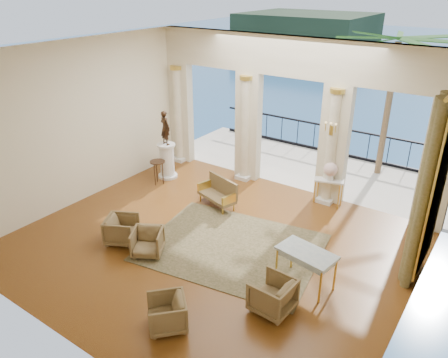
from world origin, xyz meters
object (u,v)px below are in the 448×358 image
Objects in this scene: statue at (165,128)px; armchair_d at (122,228)px; pedestal at (167,161)px; console_table at (329,184)px; armchair_b at (167,312)px; armchair_c at (272,294)px; side_table at (158,164)px; game_table at (307,255)px; settee at (219,192)px; armchair_a at (147,241)px.

armchair_d is at bearing 127.38° from statue.
statue is at bearing -2.87° from armchair_d.
pedestal reaches higher than console_table.
armchair_b is 0.62× the size of pedestal.
statue reaches higher than armchair_d.
console_table is at bearing -166.71° from armchair_c.
armchair_b is 6.30m from side_table.
statue reaches higher than game_table.
armchair_d is 0.86× the size of console_table.
pedestal reaches higher than settee.
pedestal is (-2.53, 3.54, 0.20)m from armchair_a.
armchair_d is 5.80m from console_table.
armchair_b reaches higher than armchair_a.
statue is at bearing 90.00° from pedestal.
pedestal is (-5.85, 3.54, 0.16)m from armchair_c.
armchair_d is at bearing 148.18° from armchair_a.
armchair_a is 0.54× the size of game_table.
statue reaches higher than armchair_c.
settee is (-2.00, 4.46, 0.05)m from armchair_b.
armchair_b is 4.88m from settee.
armchair_c is 6.96m from statue.
armchair_d is at bearing -165.46° from armchair_b.
armchair_d is 0.65× the size of pedestal.
side_table is (-4.90, -1.75, 0.02)m from console_table.
statue is at bearing 175.71° from console_table.
settee reaches higher than side_table.
armchair_a is 3.87m from side_table.
armchair_b is at bearing -38.92° from armchair_c.
statue reaches higher than armchair_b.
armchair_c is 0.60× the size of game_table.
game_table is 1.19× the size of statue.
pedestal is (-1.65, 3.52, 0.18)m from armchair_d.
armchair_d is at bearing -156.87° from game_table.
armchair_d is 0.56× the size of settee.
statue is at bearing 174.60° from armchair_b.
game_table reaches higher than settee.
pedestal is at bearing -118.09° from armchair_c.
settee is (-3.36, 2.94, 0.01)m from armchair_c.
armchair_c is at bearing -24.62° from settee.
settee reaches higher than armchair_c.
statue is at bearing 100.33° from side_table.
armchair_b is 3.04m from game_table.
console_table is (5.00, 1.21, -1.04)m from statue.
armchair_d is 4.52m from game_table.
game_table is 1.49× the size of console_table.
settee is (0.84, 2.91, 0.03)m from armchair_d.
settee is at bearing -128.06° from armchair_c.
game_table is at bearing -11.21° from settee.
console_table is at bearing 19.66° from side_table.
side_table is at bearing -114.43° from armchair_c.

